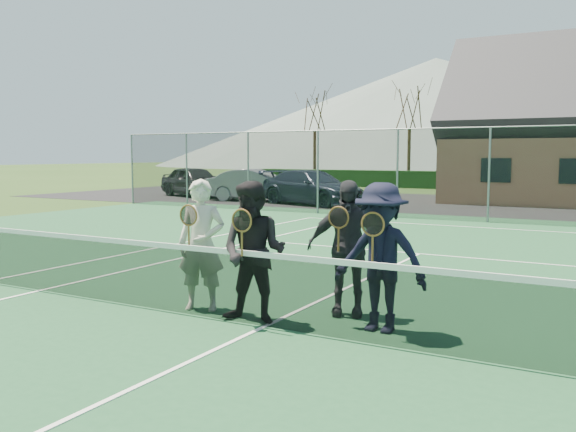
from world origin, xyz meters
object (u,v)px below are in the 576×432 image
car_a (195,181)px  player_d (381,258)px  car_b (256,185)px  tennis_net (263,286)px  player_c (347,248)px  player_b (254,252)px  player_a (201,245)px  car_c (313,188)px

car_a → player_d: (16.80, -17.90, 0.14)m
car_a → car_b: bearing=-80.1°
tennis_net → player_c: 1.31m
car_a → player_b: (15.26, -18.31, 0.14)m
car_b → tennis_net: bearing=-158.1°
car_a → player_d: bearing=-114.7°
player_b → player_c: bearing=46.2°
player_b → player_c: size_ratio=1.00×
car_a → player_a: bearing=-119.6°
car_c → player_d: bearing=-132.5°
car_a → car_b: 4.41m
player_a → car_b: bearing=120.1°
player_d → player_b: bearing=-165.2°
car_a → player_a: player_a is taller
player_d → tennis_net: bearing=-156.6°
player_a → player_b: 0.99m
player_a → player_b: (0.97, -0.19, -0.00)m
car_c → player_a: size_ratio=2.85×
car_b → car_c: bearing=-111.7°
car_b → player_a: (9.98, -17.19, 0.18)m
car_b → car_c: car_c is taller
tennis_net → player_b: player_b is taller
car_b → player_d: bearing=-154.3°
player_c → player_b: bearing=-133.8°
car_b → player_b: player_b is taller
car_b → player_c: bearing=-154.9°
tennis_net → player_c: bearing=59.1°
car_c → player_a: player_a is taller
player_d → car_c: bearing=119.5°
player_a → player_c: 1.98m
player_b → player_c: same height
tennis_net → player_b: (-0.23, 0.16, 0.38)m
player_c → car_c: bearing=118.5°
car_a → player_b: bearing=-118.0°
player_a → player_c: same height
car_a → player_d: player_d is taller
car_b → player_c: (11.82, -16.46, 0.18)m
player_b → player_a: bearing=169.1°
player_b → player_d: size_ratio=1.00×
player_b → car_b: bearing=122.2°
player_c → tennis_net: bearing=-120.9°
player_b → car_c: bearing=114.7°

